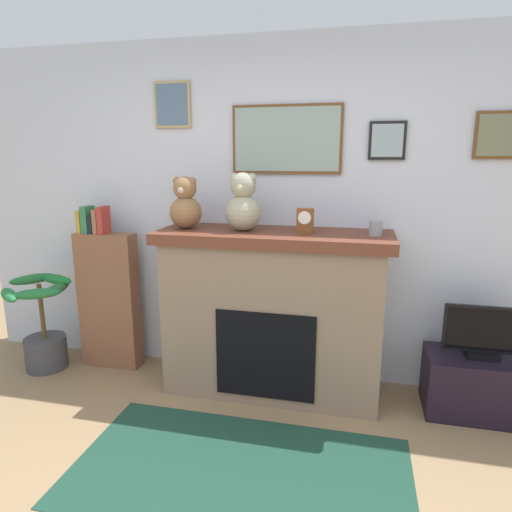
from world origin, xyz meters
The scene contains 11 objects.
back_wall centered at (0.00, 2.00, 1.31)m, with size 5.20×0.15×2.60m.
fireplace centered at (0.05, 1.66, 0.61)m, with size 1.67×0.62×1.22m.
bookshelf centered at (-1.36, 1.74, 0.61)m, with size 0.49×0.16×1.35m.
potted_plant centered at (-1.86, 1.55, 0.32)m, with size 0.58×0.61×0.77m.
tv_stand centered at (1.48, 1.64, 0.21)m, with size 0.70×0.40×0.42m, color black.
television centered at (1.48, 1.64, 0.59)m, with size 0.52×0.14×0.36m.
area_rug centered at (0.05, 0.70, 0.00)m, with size 1.91×1.02×0.01m, color #1B3F30.
candle_jar centered at (0.74, 1.64, 1.27)m, with size 0.09×0.09×0.10m, color gray.
mantel_clock centered at (0.27, 1.64, 1.30)m, with size 0.11×0.08×0.17m.
teddy_bear_brown centered at (-0.61, 1.64, 1.39)m, with size 0.24×0.24×0.38m.
teddy_bear_tan centered at (-0.17, 1.64, 1.40)m, with size 0.26×0.26×0.41m.
Camera 1 is at (0.63, -1.40, 1.74)m, focal length 31.21 mm.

